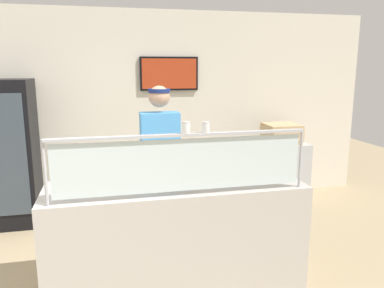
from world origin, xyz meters
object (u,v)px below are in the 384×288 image
(pizza_tray, at_px, (178,180))
(parmesan_shaker, at_px, (186,128))
(pizza_server, at_px, (176,179))
(pepper_flake_shaker, at_px, (206,128))
(worker_figure, at_px, (161,162))
(drink_fridge, at_px, (9,153))
(pizza_box_stack, at_px, (281,133))

(pizza_tray, bearing_deg, parmesan_shaker, -89.85)
(pizza_tray, height_order, parmesan_shaker, parmesan_shaker)
(pizza_server, xyz_separation_m, pepper_flake_shaker, (0.18, -0.33, 0.49))
(parmesan_shaker, bearing_deg, pepper_flake_shaker, 0.00)
(parmesan_shaker, distance_m, worker_figure, 1.01)
(pepper_flake_shaker, bearing_deg, pizza_tray, 114.35)
(parmesan_shaker, bearing_deg, pizza_server, 93.72)
(pizza_tray, distance_m, parmesan_shaker, 0.62)
(parmesan_shaker, bearing_deg, drink_fridge, 129.48)
(pizza_tray, height_order, worker_figure, worker_figure)
(pizza_tray, relative_size, parmesan_shaker, 4.85)
(drink_fridge, bearing_deg, pepper_flake_shaker, -48.10)
(pizza_tray, height_order, pepper_flake_shaker, pepper_flake_shaker)
(drink_fridge, distance_m, pizza_box_stack, 3.58)
(pepper_flake_shaker, distance_m, pizza_box_stack, 2.71)
(pizza_tray, bearing_deg, pizza_box_stack, 43.64)
(pepper_flake_shaker, height_order, pizza_box_stack, pepper_flake_shaker)
(parmesan_shaker, distance_m, drink_fridge, 2.82)
(pepper_flake_shaker, relative_size, drink_fridge, 0.05)
(pepper_flake_shaker, height_order, drink_fridge, drink_fridge)
(pizza_server, bearing_deg, parmesan_shaker, -78.67)
(parmesan_shaker, bearing_deg, pizza_box_stack, 48.86)
(drink_fridge, relative_size, pizza_box_stack, 3.62)
(pizza_tray, relative_size, pepper_flake_shaker, 5.23)
(parmesan_shaker, relative_size, worker_figure, 0.05)
(pizza_server, relative_size, pepper_flake_shaker, 3.28)
(drink_fridge, bearing_deg, pizza_tray, -45.47)
(pizza_tray, distance_m, pizza_server, 0.04)
(pizza_server, bearing_deg, pizza_tray, 52.08)
(drink_fridge, height_order, pizza_box_stack, drink_fridge)
(pizza_tray, xyz_separation_m, pizza_box_stack, (1.83, 1.74, 0.04))
(drink_fridge, bearing_deg, parmesan_shaker, -50.52)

